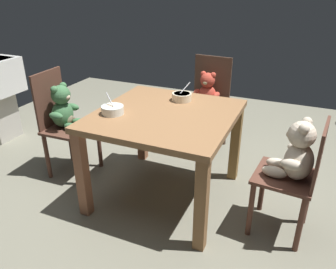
{
  "coord_description": "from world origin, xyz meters",
  "views": [
    {
      "loc": [
        0.9,
        -2.04,
        1.59
      ],
      "look_at": [
        0.0,
        0.05,
        0.51
      ],
      "focal_mm": 35.48,
      "sensor_mm": 36.0,
      "label": 1
    }
  ],
  "objects_px": {
    "teddy_chair_near_right": "(296,161)",
    "porridge_bowl_white_near_left": "(113,110)",
    "teddy_chair_far_center": "(207,97)",
    "dining_table": "(165,127)",
    "porridge_bowl_cream_far_center": "(182,97)",
    "teddy_chair_near_left": "(64,114)"
  },
  "relations": [
    {
      "from": "dining_table",
      "to": "teddy_chair_near_left",
      "type": "height_order",
      "value": "teddy_chair_near_left"
    },
    {
      "from": "dining_table",
      "to": "porridge_bowl_cream_far_center",
      "type": "xyz_separation_m",
      "value": [
        0.01,
        0.29,
        0.14
      ]
    },
    {
      "from": "teddy_chair_far_center",
      "to": "porridge_bowl_white_near_left",
      "type": "height_order",
      "value": "teddy_chair_far_center"
    },
    {
      "from": "teddy_chair_near_left",
      "to": "porridge_bowl_cream_far_center",
      "type": "xyz_separation_m",
      "value": [
        0.94,
        0.3,
        0.19
      ]
    },
    {
      "from": "teddy_chair_near_left",
      "to": "porridge_bowl_cream_far_center",
      "type": "relative_size",
      "value": 5.73
    },
    {
      "from": "teddy_chair_near_left",
      "to": "dining_table",
      "type": "bearing_deg",
      "value": -1.27
    },
    {
      "from": "porridge_bowl_cream_far_center",
      "to": "teddy_chair_far_center",
      "type": "bearing_deg",
      "value": 89.15
    },
    {
      "from": "dining_table",
      "to": "teddy_chair_far_center",
      "type": "distance_m",
      "value": 0.95
    },
    {
      "from": "teddy_chair_near_right",
      "to": "porridge_bowl_white_near_left",
      "type": "bearing_deg",
      "value": 9.74
    },
    {
      "from": "teddy_chair_far_center",
      "to": "porridge_bowl_cream_far_center",
      "type": "relative_size",
      "value": 5.71
    },
    {
      "from": "dining_table",
      "to": "teddy_chair_near_right",
      "type": "height_order",
      "value": "teddy_chair_near_right"
    },
    {
      "from": "teddy_chair_near_right",
      "to": "porridge_bowl_cream_far_center",
      "type": "height_order",
      "value": "porridge_bowl_cream_far_center"
    },
    {
      "from": "teddy_chair_near_right",
      "to": "porridge_bowl_white_near_left",
      "type": "distance_m",
      "value": 1.27
    },
    {
      "from": "porridge_bowl_cream_far_center",
      "to": "porridge_bowl_white_near_left",
      "type": "distance_m",
      "value": 0.58
    },
    {
      "from": "porridge_bowl_cream_far_center",
      "to": "dining_table",
      "type": "bearing_deg",
      "value": -92.89
    },
    {
      "from": "teddy_chair_near_left",
      "to": "porridge_bowl_white_near_left",
      "type": "relative_size",
      "value": 5.66
    },
    {
      "from": "porridge_bowl_white_near_left",
      "to": "teddy_chair_near_right",
      "type": "bearing_deg",
      "value": 4.3
    },
    {
      "from": "porridge_bowl_cream_far_center",
      "to": "porridge_bowl_white_near_left",
      "type": "height_order",
      "value": "porridge_bowl_white_near_left"
    },
    {
      "from": "teddy_chair_near_left",
      "to": "teddy_chair_far_center",
      "type": "height_order",
      "value": "teddy_chair_near_left"
    },
    {
      "from": "dining_table",
      "to": "teddy_chair_far_center",
      "type": "height_order",
      "value": "teddy_chair_far_center"
    },
    {
      "from": "teddy_chair_near_left",
      "to": "teddy_chair_near_right",
      "type": "bearing_deg",
      "value": -3.94
    },
    {
      "from": "teddy_chair_far_center",
      "to": "dining_table",
      "type": "bearing_deg",
      "value": 2.75
    }
  ]
}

